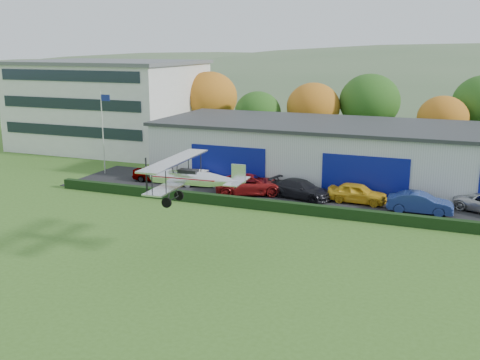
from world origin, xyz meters
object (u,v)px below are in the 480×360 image
at_px(flagpole, 103,125).
at_px(office_block, 110,104).
at_px(car_0, 156,174).
at_px(biplane, 190,177).
at_px(car_3, 301,189).
at_px(hangar, 376,154).
at_px(car_4, 357,193).
at_px(car_5, 420,203).
at_px(car_1, 203,178).
at_px(car_2, 250,184).

bearing_deg(flagpole, office_block, 121.97).
bearing_deg(flagpole, car_0, -9.12).
height_order(car_0, biplane, biplane).
bearing_deg(car_3, hangar, -18.32).
distance_m(hangar, office_block, 33.84).
height_order(car_4, car_5, car_4).
relative_size(car_0, car_4, 0.93).
bearing_deg(car_4, car_1, 92.11).
xyz_separation_m(flagpole, car_1, (10.92, -1.03, -4.04)).
bearing_deg(car_0, car_2, -100.03).
height_order(hangar, car_4, hangar).
relative_size(office_block, biplane, 2.88).
bearing_deg(biplane, car_4, 62.11).
xyz_separation_m(car_1, car_2, (4.85, -0.95, 0.13)).
bearing_deg(car_4, car_3, 97.65).
height_order(car_2, car_3, car_2).
height_order(office_block, flagpole, office_block).
distance_m(car_2, biplane, 15.19).
xyz_separation_m(car_3, car_4, (4.55, 0.33, 0.03)).
bearing_deg(office_block, car_4, -23.71).
height_order(flagpole, car_5, flagpole).
height_order(office_block, car_5, office_block).
bearing_deg(hangar, car_0, -159.55).
xyz_separation_m(hangar, flagpole, (-24.88, -5.98, 2.13)).
distance_m(flagpole, car_3, 20.51).
distance_m(car_4, biplane, 17.24).
distance_m(office_block, car_1, 24.06).
height_order(car_4, biplane, biplane).
bearing_deg(car_2, car_4, -110.07).
height_order(car_0, car_4, car_4).
bearing_deg(flagpole, car_1, -5.42).
bearing_deg(car_2, car_1, 54.91).
relative_size(office_block, car_1, 4.87).
xyz_separation_m(hangar, car_5, (4.56, -8.49, -1.82)).
bearing_deg(car_1, biplane, -172.26).
height_order(hangar, car_0, hangar).
xyz_separation_m(flagpole, car_3, (20.05, -1.70, -3.98)).
distance_m(car_5, biplane, 18.89).
height_order(flagpole, car_2, flagpole).
xyz_separation_m(car_4, biplane, (-7.14, -15.17, 4.03)).
xyz_separation_m(car_0, car_5, (23.26, -1.51, 0.05)).
bearing_deg(office_block, car_2, -32.11).
bearing_deg(car_0, flagpole, 76.74).
height_order(car_0, car_2, car_2).
distance_m(car_3, car_4, 4.56).
relative_size(hangar, office_block, 1.97).
bearing_deg(car_3, biplane, -176.01).
xyz_separation_m(car_3, biplane, (-2.59, -14.84, 4.06)).
relative_size(car_4, biplane, 0.65).
distance_m(car_2, car_5, 13.70).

